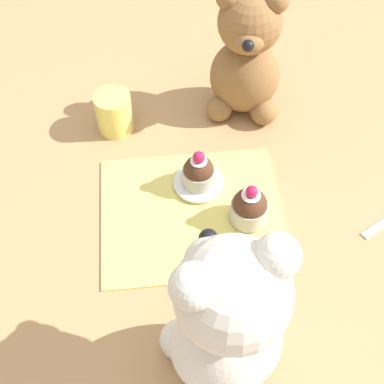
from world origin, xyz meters
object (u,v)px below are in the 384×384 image
at_px(cupcake_near_tan_bear, 199,172).
at_px(juice_glass, 114,112).
at_px(teddy_bear_cream, 227,320).
at_px(saucer_plate, 198,183).
at_px(cupcake_near_cream_bear, 249,207).
at_px(teddy_bear_tan, 246,57).

bearing_deg(cupcake_near_tan_bear, juice_glass, -48.10).
bearing_deg(teddy_bear_cream, cupcake_near_tan_bear, -105.97).
bearing_deg(saucer_plate, cupcake_near_cream_bear, 133.06).
distance_m(cupcake_near_tan_bear, juice_glass, 0.19).
bearing_deg(cupcake_near_cream_bear, teddy_bear_cream, 72.21).
height_order(teddy_bear_tan, cupcake_near_tan_bear, teddy_bear_tan).
bearing_deg(saucer_plate, juice_glass, -48.10).
distance_m(cupcake_near_cream_bear, juice_glass, 0.29).
bearing_deg(juice_glass, cupcake_near_cream_bear, 132.30).
bearing_deg(saucer_plate, teddy_bear_tan, -119.38).
bearing_deg(cupcake_near_cream_bear, saucer_plate, -46.94).
bearing_deg(teddy_bear_tan, saucer_plate, -106.98).
xyz_separation_m(teddy_bear_tan, cupcake_near_tan_bear, (0.10, 0.17, -0.07)).
relative_size(teddy_bear_tan, juice_glass, 3.25).
height_order(teddy_bear_tan, cupcake_near_cream_bear, teddy_bear_tan).
xyz_separation_m(teddy_bear_cream, juice_glass, (0.13, -0.43, -0.09)).
relative_size(saucer_plate, cupcake_near_tan_bear, 1.16).
xyz_separation_m(teddy_bear_cream, teddy_bear_tan, (-0.10, -0.45, -0.02)).
xyz_separation_m(cupcake_near_cream_bear, saucer_plate, (0.07, -0.07, -0.02)).
height_order(teddy_bear_tan, saucer_plate, teddy_bear_tan).
xyz_separation_m(saucer_plate, cupcake_near_tan_bear, (0.00, 0.00, 0.03)).
xyz_separation_m(teddy_bear_cream, saucer_plate, (-0.00, -0.28, -0.12)).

